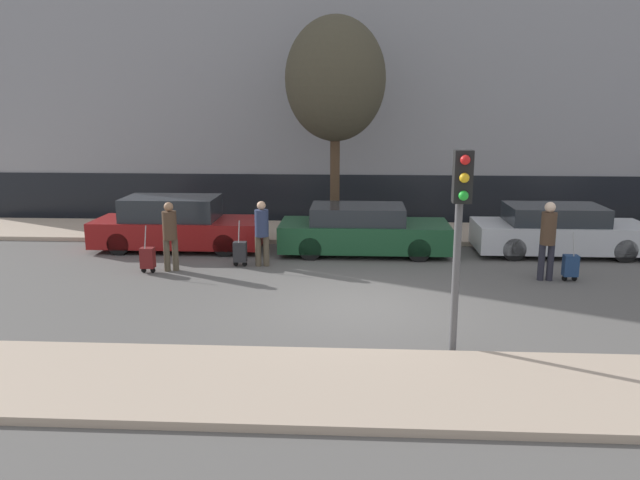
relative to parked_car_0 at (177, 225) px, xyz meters
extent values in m
plane|color=#565451|center=(5.05, -4.72, -0.68)|extent=(80.00, 80.00, 0.00)
cube|color=tan|center=(5.05, -8.47, -0.62)|extent=(28.00, 2.50, 0.12)
cube|color=tan|center=(5.05, 2.28, -0.62)|extent=(28.00, 3.00, 0.12)
cube|color=gray|center=(5.05, 5.61, 5.36)|extent=(28.00, 2.26, 12.08)
cube|color=black|center=(5.05, 4.46, 0.12)|extent=(27.44, 0.06, 1.60)
cube|color=maroon|center=(0.05, 0.00, -0.19)|extent=(4.60, 1.72, 0.70)
cube|color=#23282D|center=(-0.13, 0.00, 0.47)|extent=(2.53, 1.51, 0.62)
cylinder|color=black|center=(1.48, -0.77, -0.38)|extent=(0.60, 0.18, 0.60)
cylinder|color=black|center=(1.48, 0.77, -0.38)|extent=(0.60, 0.18, 0.60)
cylinder|color=black|center=(-1.37, -0.77, -0.38)|extent=(0.60, 0.18, 0.60)
cylinder|color=black|center=(-1.37, 0.77, -0.38)|extent=(0.60, 0.18, 0.60)
cube|color=#194728|center=(5.17, -0.20, -0.19)|extent=(4.50, 1.83, 0.70)
cube|color=#23282D|center=(4.99, -0.20, 0.40)|extent=(2.48, 1.61, 0.46)
cylinder|color=black|center=(6.56, -1.02, -0.38)|extent=(0.60, 0.18, 0.60)
cylinder|color=black|center=(6.56, 0.63, -0.38)|extent=(0.60, 0.18, 0.60)
cylinder|color=black|center=(3.77, -1.02, -0.38)|extent=(0.60, 0.18, 0.60)
cylinder|color=black|center=(3.77, 0.63, -0.38)|extent=(0.60, 0.18, 0.60)
cube|color=#B7BABF|center=(10.41, 0.01, -0.19)|extent=(4.49, 1.80, 0.70)
cube|color=#23282D|center=(10.23, 0.01, 0.40)|extent=(2.47, 1.59, 0.48)
cylinder|color=black|center=(11.80, -0.80, -0.38)|extent=(0.60, 0.18, 0.60)
cylinder|color=black|center=(11.80, 0.82, -0.38)|extent=(0.60, 0.18, 0.60)
cylinder|color=black|center=(9.01, -0.80, -0.38)|extent=(0.60, 0.18, 0.60)
cylinder|color=black|center=(9.01, 0.82, -0.38)|extent=(0.60, 0.18, 0.60)
cylinder|color=#4C4233|center=(0.40, -2.32, -0.29)|extent=(0.15, 0.15, 0.78)
cylinder|color=#4C4233|center=(0.59, -2.24, -0.29)|extent=(0.15, 0.15, 0.78)
cylinder|color=#473323|center=(0.50, -2.28, 0.44)|extent=(0.34, 0.34, 0.68)
sphere|color=#936B4C|center=(0.50, -2.28, 0.89)|extent=(0.22, 0.22, 0.22)
cube|color=maroon|center=(-0.01, -2.48, -0.31)|extent=(0.32, 0.24, 0.49)
cylinder|color=black|center=(-0.13, -2.48, -0.62)|extent=(0.12, 0.03, 0.12)
cylinder|color=black|center=(0.10, -2.48, -0.62)|extent=(0.12, 0.03, 0.12)
cylinder|color=gray|center=(-0.01, -2.56, 0.21)|extent=(0.02, 0.19, 0.53)
cylinder|color=#4C4233|center=(2.53, -1.71, -0.30)|extent=(0.15, 0.15, 0.76)
cylinder|color=#4C4233|center=(2.73, -1.69, -0.30)|extent=(0.15, 0.15, 0.76)
cylinder|color=#283351|center=(2.63, -1.70, 0.41)|extent=(0.34, 0.34, 0.66)
sphere|color=tan|center=(2.63, -1.70, 0.85)|extent=(0.21, 0.21, 0.21)
cube|color=#262628|center=(2.08, -1.75, -0.31)|extent=(0.32, 0.24, 0.50)
cylinder|color=black|center=(1.97, -1.75, -0.62)|extent=(0.12, 0.03, 0.12)
cylinder|color=black|center=(2.19, -1.75, -0.62)|extent=(0.12, 0.03, 0.12)
cylinder|color=gray|center=(2.08, -1.82, 0.21)|extent=(0.02, 0.19, 0.53)
cylinder|color=#23232D|center=(9.38, -2.61, -0.26)|extent=(0.15, 0.15, 0.84)
cylinder|color=#23232D|center=(9.18, -2.60, -0.26)|extent=(0.15, 0.15, 0.84)
cylinder|color=#473323|center=(9.28, -2.61, 0.53)|extent=(0.34, 0.34, 0.73)
sphere|color=beige|center=(9.28, -2.61, 1.02)|extent=(0.24, 0.24, 0.24)
cube|color=navy|center=(9.83, -2.64, -0.32)|extent=(0.32, 0.24, 0.48)
cylinder|color=black|center=(9.72, -2.64, -0.62)|extent=(0.12, 0.03, 0.12)
cylinder|color=black|center=(9.94, -2.64, -0.62)|extent=(0.12, 0.03, 0.12)
cylinder|color=gray|center=(9.83, -2.71, 0.20)|extent=(0.02, 0.19, 0.53)
cylinder|color=#515154|center=(6.54, -6.97, 0.97)|extent=(0.12, 0.12, 3.29)
cube|color=black|center=(6.54, -7.15, 2.21)|extent=(0.28, 0.24, 0.80)
sphere|color=red|center=(6.54, -7.30, 2.48)|extent=(0.15, 0.15, 0.15)
sphere|color=gold|center=(6.54, -7.30, 2.21)|extent=(0.15, 0.15, 0.15)
sphere|color=green|center=(6.54, -7.30, 1.95)|extent=(0.15, 0.15, 0.15)
cylinder|color=#4C3826|center=(4.31, 1.71, 1.04)|extent=(0.28, 0.28, 3.21)
ellipsoid|color=#423D2D|center=(4.31, 1.71, 3.97)|extent=(2.89, 2.89, 3.53)
camera|label=1|loc=(4.92, -16.65, 3.30)|focal=35.00mm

